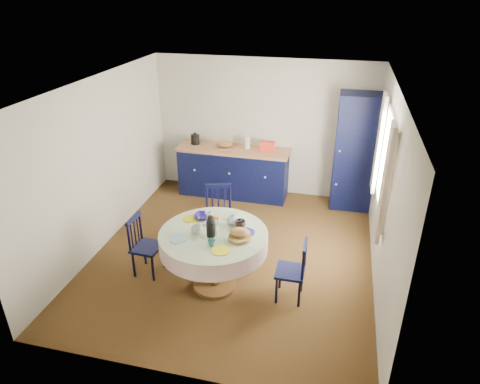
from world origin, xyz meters
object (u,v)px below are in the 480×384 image
(kitchen_counter, at_px, (233,171))
(chair_far, at_px, (219,217))
(chair_left, at_px, (145,245))
(mug_b, at_px, (212,243))
(pantry_cabinet, at_px, (356,152))
(mug_d, at_px, (209,215))
(mug_c, at_px, (240,224))
(chair_right, at_px, (293,270))
(dining_table, at_px, (214,242))
(cobalt_bowl, at_px, (203,216))
(mug_a, at_px, (197,229))

(kitchen_counter, height_order, chair_far, kitchen_counter)
(chair_left, distance_m, mug_b, 1.23)
(kitchen_counter, height_order, mug_b, kitchen_counter)
(pantry_cabinet, xyz_separation_m, chair_left, (-2.73, -2.69, -0.59))
(chair_left, height_order, mug_d, mug_d)
(pantry_cabinet, height_order, mug_c, pantry_cabinet)
(mug_b, bearing_deg, chair_right, 17.47)
(mug_b, bearing_deg, dining_table, 101.29)
(dining_table, relative_size, mug_b, 14.56)
(chair_right, xyz_separation_m, mug_c, (-0.72, 0.19, 0.46))
(cobalt_bowl, bearing_deg, mug_a, -83.50)
(pantry_cabinet, distance_m, chair_far, 2.69)
(mug_a, bearing_deg, kitchen_counter, 94.92)
(pantry_cabinet, xyz_separation_m, chair_far, (-1.94, -1.78, -0.53))
(mug_a, distance_m, cobalt_bowl, 0.38)
(chair_far, bearing_deg, chair_left, -147.55)
(chair_right, relative_size, cobalt_bowl, 3.77)
(dining_table, xyz_separation_m, chair_far, (-0.23, 1.00, -0.22))
(mug_c, relative_size, mug_d, 1.35)
(chair_far, xyz_separation_m, mug_b, (0.29, -1.28, 0.39))
(chair_left, relative_size, chair_right, 1.02)
(dining_table, distance_m, mug_a, 0.28)
(pantry_cabinet, distance_m, dining_table, 3.28)
(pantry_cabinet, xyz_separation_m, mug_d, (-1.88, -2.45, -0.14))
(chair_right, xyz_separation_m, mug_b, (-0.96, -0.30, 0.45))
(kitchen_counter, xyz_separation_m, dining_table, (0.45, -2.74, 0.23))
(chair_far, distance_m, mug_c, 1.03)
(chair_right, relative_size, mug_a, 6.21)
(pantry_cabinet, relative_size, chair_right, 2.43)
(chair_far, bearing_deg, kitchen_counter, 80.68)
(chair_left, distance_m, chair_right, 2.04)
(mug_c, bearing_deg, mug_a, -153.26)
(pantry_cabinet, height_order, cobalt_bowl, pantry_cabinet)
(mug_d, bearing_deg, chair_far, 95.35)
(chair_left, xyz_separation_m, mug_b, (1.08, -0.38, 0.44))
(dining_table, xyz_separation_m, mug_b, (0.06, -0.28, 0.17))
(chair_far, height_order, mug_b, chair_far)
(cobalt_bowl, bearing_deg, pantry_cabinet, 51.49)
(chair_right, height_order, mug_b, mug_b)
(dining_table, xyz_separation_m, mug_a, (-0.21, -0.05, 0.18))
(dining_table, bearing_deg, pantry_cabinet, 58.48)
(mug_a, height_order, mug_d, mug_a)
(dining_table, bearing_deg, chair_right, 0.90)
(chair_far, bearing_deg, pantry_cabinet, 26.18)
(kitchen_counter, relative_size, chair_right, 2.46)
(pantry_cabinet, height_order, chair_left, pantry_cabinet)
(kitchen_counter, height_order, cobalt_bowl, kitchen_counter)
(cobalt_bowl, bearing_deg, mug_c, -12.38)
(dining_table, bearing_deg, chair_left, 174.87)
(kitchen_counter, bearing_deg, mug_d, -82.86)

